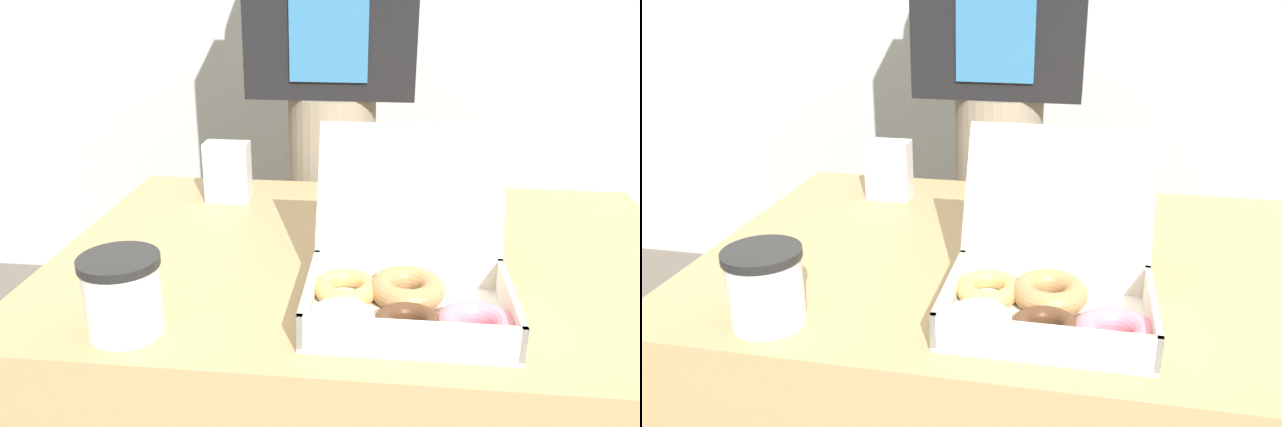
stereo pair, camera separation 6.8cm
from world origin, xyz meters
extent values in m
cube|color=tan|center=(0.00, 0.00, 0.35)|extent=(1.08, 0.75, 0.70)
cube|color=white|center=(0.05, -0.22, 0.70)|extent=(0.28, 0.20, 0.01)
cube|color=white|center=(-0.08, -0.22, 0.73)|extent=(0.01, 0.20, 0.05)
cube|color=white|center=(0.19, -0.22, 0.73)|extent=(0.01, 0.20, 0.05)
cube|color=white|center=(0.05, -0.32, 0.73)|extent=(0.28, 0.01, 0.05)
cube|color=white|center=(0.05, -0.13, 0.73)|extent=(0.28, 0.01, 0.05)
cube|color=white|center=(0.05, -0.08, 0.84)|extent=(0.28, 0.09, 0.18)
torus|color=white|center=(-0.04, -0.27, 0.72)|extent=(0.12, 0.12, 0.03)
torus|color=tan|center=(-0.04, -0.18, 0.72)|extent=(0.13, 0.13, 0.03)
torus|color=#4C2D19|center=(0.05, -0.27, 0.72)|extent=(0.13, 0.13, 0.03)
torus|color=#B27F4C|center=(0.05, -0.18, 0.72)|extent=(0.14, 0.14, 0.03)
torus|color=pink|center=(0.14, -0.27, 0.72)|extent=(0.12, 0.12, 0.03)
cylinder|color=white|center=(-0.32, -0.30, 0.75)|extent=(0.10, 0.10, 0.10)
cylinder|color=black|center=(-0.32, -0.30, 0.80)|extent=(0.11, 0.11, 0.01)
cube|color=silver|center=(-0.31, 0.23, 0.76)|extent=(0.09, 0.05, 0.13)
cylinder|color=gray|center=(-0.13, 0.55, 0.44)|extent=(0.22, 0.22, 0.87)
cube|color=teal|center=(-0.13, 0.46, 1.10)|extent=(0.18, 0.01, 0.36)
camera|label=1|loc=(0.02, -0.99, 1.15)|focal=35.00mm
camera|label=2|loc=(0.08, -0.98, 1.15)|focal=35.00mm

